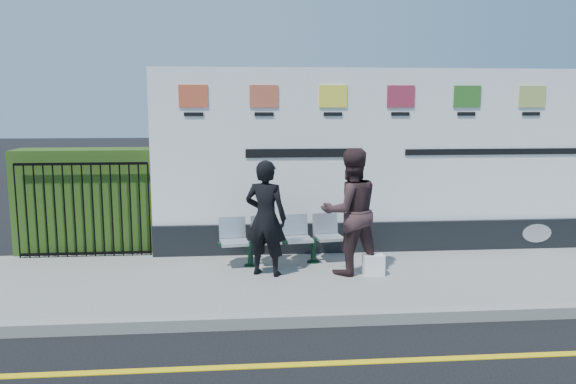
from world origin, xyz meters
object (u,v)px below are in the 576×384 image
object	(u,v)px
billboard	(397,173)
woman_left	(266,218)
bench	(282,251)
woman_right	(350,211)

from	to	relation	value
billboard	woman_left	distance (m)	2.59
billboard	woman_left	xyz separation A→B (m)	(-2.24, -1.22, -0.47)
bench	woman_left	xyz separation A→B (m)	(-0.27, -0.51, 0.63)
billboard	woman_right	world-z (taller)	billboard
bench	woman_left	distance (m)	0.86
woman_left	woman_right	xyz separation A→B (m)	(1.21, -0.02, 0.08)
bench	billboard	bearing A→B (deg)	12.59
billboard	bench	world-z (taller)	billboard
bench	woman_left	world-z (taller)	woman_left
bench	woman_right	bearing A→B (deg)	-36.91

